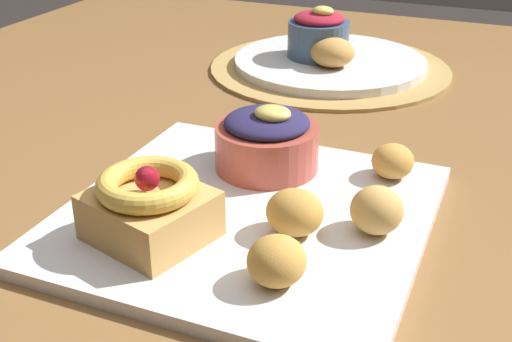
# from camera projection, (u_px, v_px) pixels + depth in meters

# --- Properties ---
(dining_table) EXTENTS (1.44, 1.12, 0.73)m
(dining_table) POSITION_uv_depth(u_px,v_px,m) (372.00, 196.00, 0.78)
(dining_table) COLOR brown
(dining_table) RESTS_ON ground_plane
(woven_placemat) EXTENTS (0.34, 0.34, 0.00)m
(woven_placemat) POSITION_uv_depth(u_px,v_px,m) (330.00, 68.00, 0.95)
(woven_placemat) COLOR #AD894C
(woven_placemat) RESTS_ON dining_table
(front_plate) EXTENTS (0.30, 0.30, 0.01)m
(front_plate) POSITION_uv_depth(u_px,v_px,m) (247.00, 216.00, 0.57)
(front_plate) COLOR white
(front_plate) RESTS_ON dining_table
(cake_slice) EXTENTS (0.11, 0.10, 0.06)m
(cake_slice) POSITION_uv_depth(u_px,v_px,m) (149.00, 206.00, 0.52)
(cake_slice) COLOR tan
(cake_slice) RESTS_ON front_plate
(berry_ramekin) EXTENTS (0.10, 0.10, 0.07)m
(berry_ramekin) POSITION_uv_depth(u_px,v_px,m) (267.00, 140.00, 0.63)
(berry_ramekin) COLOR #B24C3D
(berry_ramekin) RESTS_ON front_plate
(fritter_front) EXTENTS (0.04, 0.04, 0.04)m
(fritter_front) POSITION_uv_depth(u_px,v_px,m) (377.00, 210.00, 0.53)
(fritter_front) COLOR tan
(fritter_front) RESTS_ON front_plate
(fritter_middle) EXTENTS (0.04, 0.04, 0.04)m
(fritter_middle) POSITION_uv_depth(u_px,v_px,m) (272.00, 260.00, 0.47)
(fritter_middle) COLOR gold
(fritter_middle) RESTS_ON front_plate
(fritter_back) EXTENTS (0.05, 0.04, 0.04)m
(fritter_back) POSITION_uv_depth(u_px,v_px,m) (295.00, 212.00, 0.53)
(fritter_back) COLOR gold
(fritter_back) RESTS_ON front_plate
(fritter_extra) EXTENTS (0.04, 0.04, 0.03)m
(fritter_extra) POSITION_uv_depth(u_px,v_px,m) (393.00, 161.00, 0.62)
(fritter_extra) COLOR gold
(fritter_extra) RESTS_ON front_plate
(back_plate) EXTENTS (0.27, 0.27, 0.01)m
(back_plate) POSITION_uv_depth(u_px,v_px,m) (330.00, 62.00, 0.95)
(back_plate) COLOR white
(back_plate) RESTS_ON woven_placemat
(back_ramekin) EXTENTS (0.09, 0.09, 0.07)m
(back_ramekin) POSITION_uv_depth(u_px,v_px,m) (318.00, 34.00, 0.94)
(back_ramekin) COLOR #3D5675
(back_ramekin) RESTS_ON back_plate
(back_pastry) EXTENTS (0.06, 0.06, 0.04)m
(back_pastry) POSITION_uv_depth(u_px,v_px,m) (333.00, 52.00, 0.91)
(back_pastry) COLOR #C68E47
(back_pastry) RESTS_ON back_plate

